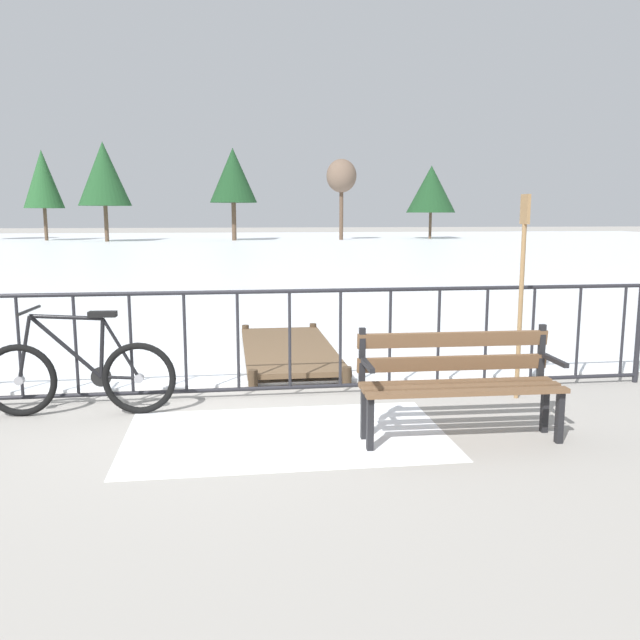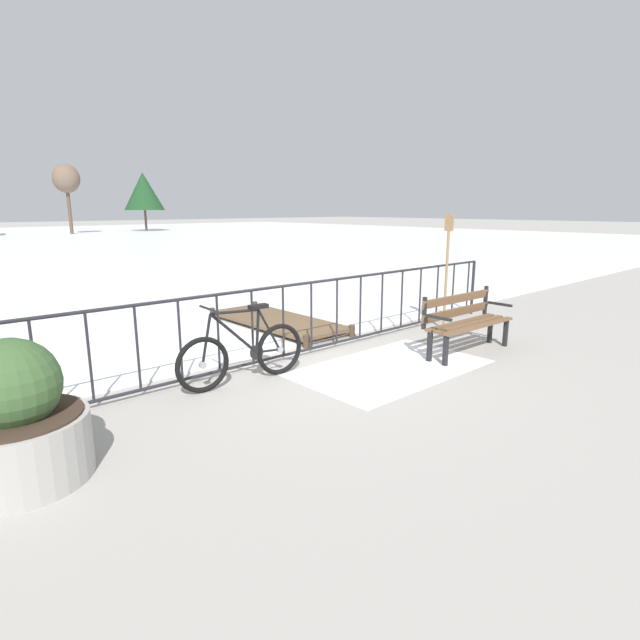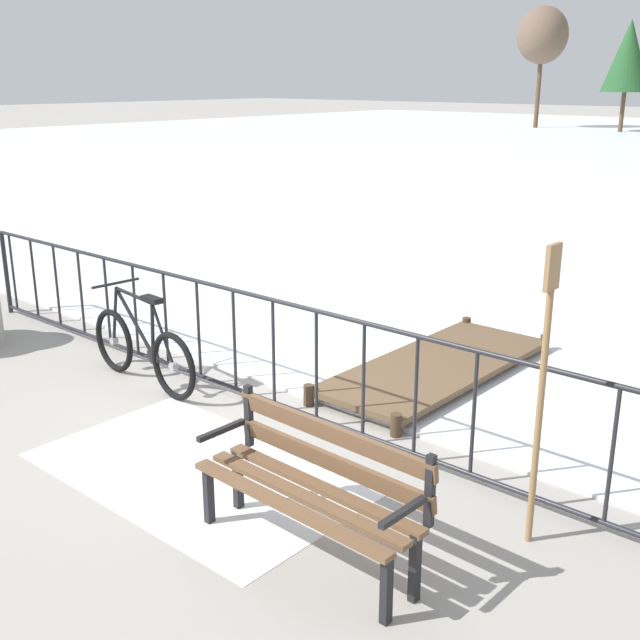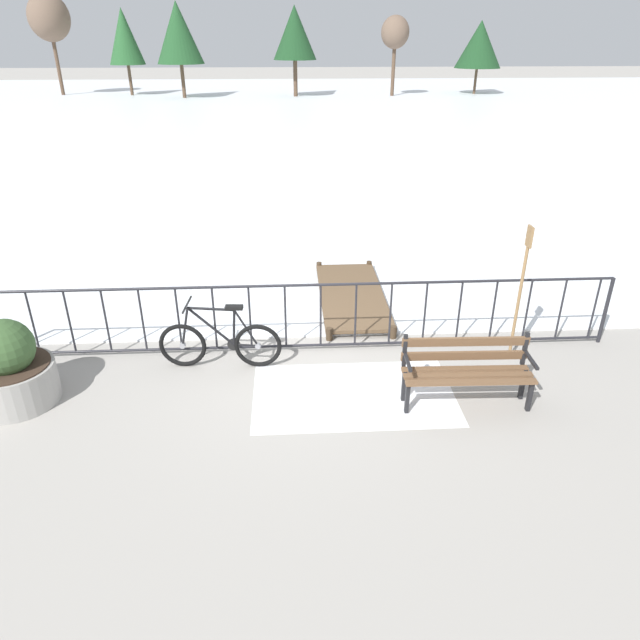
% 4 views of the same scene
% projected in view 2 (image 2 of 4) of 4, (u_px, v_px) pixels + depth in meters
% --- Properties ---
extents(ground_plane, '(160.00, 160.00, 0.00)m').
position_uv_depth(ground_plane, '(298.00, 357.00, 7.13)').
color(ground_plane, '#9E9991').
extents(snow_patch, '(2.61, 1.56, 0.01)m').
position_uv_depth(snow_patch, '(391.00, 367.00, 6.65)').
color(snow_patch, white).
rests_on(snow_patch, ground).
extents(railing_fence, '(9.06, 0.06, 1.07)m').
position_uv_depth(railing_fence, '(298.00, 319.00, 7.00)').
color(railing_fence, '#232328').
rests_on(railing_fence, ground).
extents(bicycle_near_railing, '(1.71, 0.52, 0.97)m').
position_uv_depth(bicycle_near_railing, '(243.00, 354.00, 6.01)').
color(bicycle_near_railing, black).
rests_on(bicycle_near_railing, ground).
extents(park_bench, '(1.61, 0.52, 0.89)m').
position_uv_depth(park_bench, '(465.00, 318.00, 7.28)').
color(park_bench, brown).
rests_on(park_bench, ground).
extents(planter_with_shrub, '(1.04, 1.04, 1.14)m').
position_uv_depth(planter_with_shrub, '(16.00, 424.00, 3.83)').
color(planter_with_shrub, '#9E9B96').
rests_on(planter_with_shrub, ground).
extents(oar_upright, '(0.04, 0.16, 1.98)m').
position_uv_depth(oar_upright, '(447.00, 264.00, 8.51)').
color(oar_upright, '#937047').
rests_on(oar_upright, ground).
extents(wooden_dock, '(1.10, 2.89, 0.20)m').
position_uv_depth(wooden_dock, '(277.00, 320.00, 8.92)').
color(wooden_dock, brown).
rests_on(wooden_dock, ground).
extents(tree_far_west, '(3.46, 3.46, 5.12)m').
position_uv_depth(tree_far_west, '(144.00, 191.00, 44.28)').
color(tree_far_west, brown).
rests_on(tree_far_west, ground).
extents(tree_east_mid, '(2.02, 2.02, 5.41)m').
position_uv_depth(tree_east_mid, '(66.00, 179.00, 38.99)').
color(tree_east_mid, brown).
rests_on(tree_east_mid, ground).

